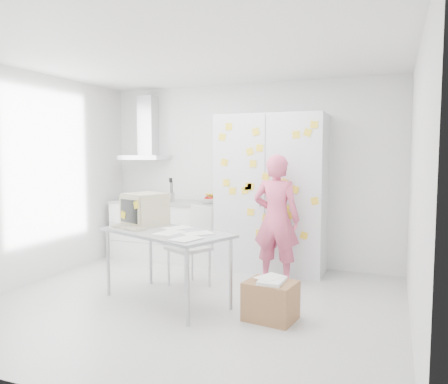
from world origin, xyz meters
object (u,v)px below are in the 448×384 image
(person, at_px, (276,219))
(cardboard_box, at_px, (271,300))
(chair, at_px, (194,241))
(desk, at_px, (152,219))

(person, height_order, cardboard_box, person)
(chair, bearing_deg, cardboard_box, -4.41)
(desk, relative_size, cardboard_box, 3.11)
(person, bearing_deg, desk, 41.42)
(desk, xyz_separation_m, chair, (0.28, 0.54, -0.34))
(person, relative_size, chair, 1.65)
(chair, height_order, cardboard_box, chair)
(person, xyz_separation_m, desk, (-1.22, -1.01, 0.08))
(desk, height_order, chair, desk)
(person, distance_m, desk, 1.59)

